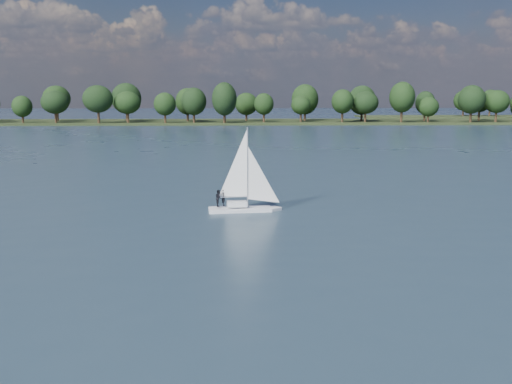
# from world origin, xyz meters

# --- Properties ---
(ground) EXTENTS (700.00, 700.00, 0.00)m
(ground) POSITION_xyz_m (0.00, 100.00, 0.00)
(ground) COLOR #233342
(ground) RESTS_ON ground
(far_shore) EXTENTS (660.00, 40.00, 1.50)m
(far_shore) POSITION_xyz_m (0.00, 212.00, 0.00)
(far_shore) COLOR black
(far_shore) RESTS_ON ground
(sailboat) EXTENTS (6.68, 2.52, 8.59)m
(sailboat) POSITION_xyz_m (-10.21, 36.82, 2.40)
(sailboat) COLOR white
(sailboat) RESTS_ON ground
(treeline) EXTENTS (562.70, 74.38, 18.51)m
(treeline) POSITION_xyz_m (-3.17, 208.23, 8.20)
(treeline) COLOR black
(treeline) RESTS_ON ground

